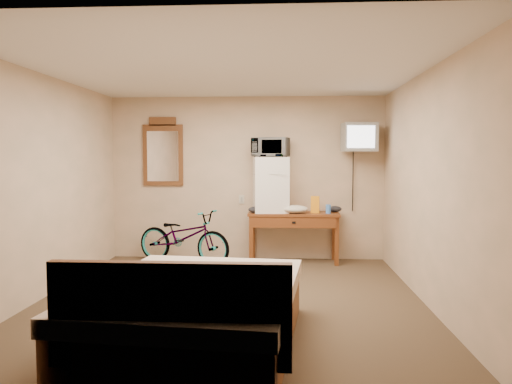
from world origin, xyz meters
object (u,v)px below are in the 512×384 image
at_px(blue_cup, 328,209).
at_px(crt_television, 359,137).
at_px(wall_mirror, 163,153).
at_px(mini_fridge, 271,185).
at_px(microwave, 271,147).
at_px(bed, 195,312).
at_px(desk, 294,221).
at_px(bicycle, 184,237).

distance_m(blue_cup, crt_television, 1.14).
bearing_deg(wall_mirror, mini_fridge, -7.16).
distance_m(microwave, bed, 3.75).
distance_m(mini_fridge, microwave, 0.56).
bearing_deg(bed, desk, 75.52).
relative_size(microwave, wall_mirror, 0.49).
bearing_deg(mini_fridge, wall_mirror, 172.84).
xyz_separation_m(microwave, wall_mirror, (-1.68, 0.21, -0.07)).
height_order(mini_fridge, crt_television, crt_television).
bearing_deg(bed, mini_fridge, 81.33).
xyz_separation_m(blue_cup, bicycle, (-2.13, -0.08, -0.42)).
bearing_deg(crt_television, blue_cup, -168.60).
relative_size(mini_fridge, bed, 0.36).
bearing_deg(blue_cup, bed, -112.60).
bearing_deg(bed, bicycle, 103.23).
relative_size(bicycle, bed, 0.66).
bearing_deg(mini_fridge, microwave, 56.28).
distance_m(mini_fridge, bicycle, 1.51).
bearing_deg(bicycle, mini_fridge, -60.56).
distance_m(microwave, crt_television, 1.30).
bearing_deg(mini_fridge, bicycle, -170.65).
height_order(blue_cup, crt_television, crt_television).
xyz_separation_m(microwave, bed, (-0.52, -3.43, -1.43)).
distance_m(mini_fridge, wall_mirror, 1.76).
bearing_deg(wall_mirror, bed, -72.40).
xyz_separation_m(desk, crt_television, (0.95, 0.02, 1.23)).
xyz_separation_m(blue_cup, bed, (-1.37, -3.30, -0.52)).
xyz_separation_m(mini_fridge, microwave, (0.00, 0.00, 0.56)).
height_order(crt_television, bicycle, crt_television).
relative_size(crt_television, bed, 0.26).
distance_m(bicycle, bed, 3.31).
relative_size(microwave, crt_television, 0.88).
height_order(crt_television, wall_mirror, wall_mirror).
distance_m(microwave, wall_mirror, 1.69).
relative_size(mini_fridge, wall_mirror, 0.78).
height_order(microwave, bicycle, microwave).
bearing_deg(blue_cup, bicycle, -177.83).
height_order(desk, crt_television, crt_television).
distance_m(desk, bed, 3.50).
height_order(blue_cup, bed, bed).
relative_size(blue_cup, bed, 0.06).
distance_m(crt_television, bed, 4.16).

